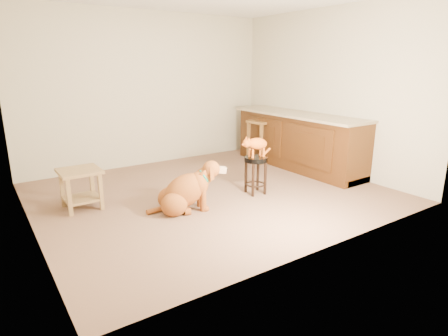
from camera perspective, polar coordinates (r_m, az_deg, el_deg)
floor at (r=5.23m, az=-1.93°, el=-3.78°), size 4.50×4.00×0.01m
room_shell at (r=4.94m, az=-2.12°, el=14.91°), size 4.54×4.04×2.62m
cabinet_run at (r=6.53m, az=11.21°, el=3.85°), size 0.70×2.56×0.94m
padded_stool at (r=5.12m, az=4.85°, el=0.06°), size 0.32×0.32×0.52m
wood_stool at (r=6.84m, az=5.69°, el=4.21°), size 0.44×0.44×0.76m
side_table at (r=4.91m, az=-21.02°, el=-2.15°), size 0.48×0.48×0.50m
golden_retriever at (r=4.56m, az=-5.90°, el=-3.62°), size 0.97×0.58×0.64m
tabby_kitten at (r=5.04m, az=4.82°, el=3.60°), size 0.52×0.19×0.32m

